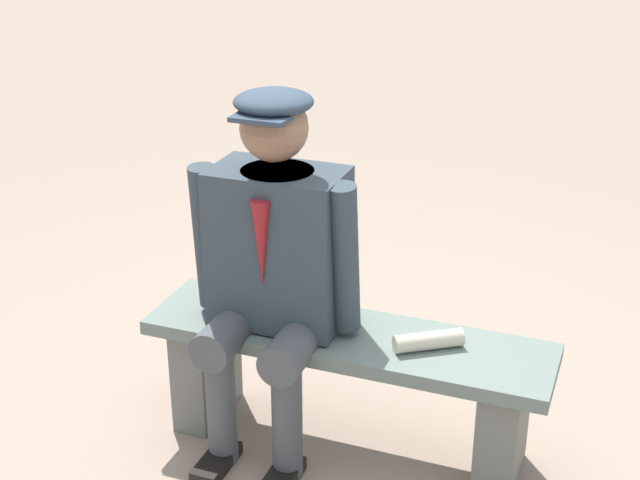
% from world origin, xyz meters
% --- Properties ---
extents(ground_plane, '(30.00, 30.00, 0.00)m').
position_xyz_m(ground_plane, '(0.00, 0.00, 0.00)').
color(ground_plane, gray).
extents(bench, '(1.50, 0.40, 0.49)m').
position_xyz_m(bench, '(0.00, 0.00, 0.32)').
color(bench, slate).
rests_on(bench, ground).
extents(seated_man, '(0.65, 0.58, 1.37)m').
position_xyz_m(seated_man, '(0.26, 0.05, 0.77)').
color(seated_man, '#303D46').
rests_on(seated_man, ground).
extents(rolled_magazine, '(0.24, 0.19, 0.06)m').
position_xyz_m(rolled_magazine, '(-0.30, 0.01, 0.52)').
color(rolled_magazine, beige).
rests_on(rolled_magazine, bench).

